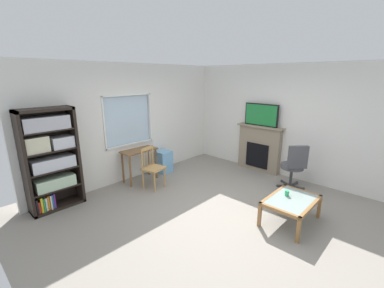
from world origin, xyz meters
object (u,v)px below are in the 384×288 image
at_px(desk_under_window, 139,156).
at_px(plastic_drawer_unit, 163,161).
at_px(office_chair, 294,164).
at_px(wooden_chair, 152,167).
at_px(coffee_table, 291,202).
at_px(fireplace, 259,148).
at_px(sippy_cup, 287,193).
at_px(tv, 261,115).
at_px(bookshelf, 50,157).

distance_m(desk_under_window, plastic_drawer_unit, 0.80).
bearing_deg(office_chair, desk_under_window, 125.87).
distance_m(wooden_chair, office_chair, 3.04).
height_order(desk_under_window, office_chair, office_chair).
bearing_deg(coffee_table, wooden_chair, 104.77).
bearing_deg(wooden_chair, fireplace, -24.13).
height_order(wooden_chair, plastic_drawer_unit, wooden_chair).
bearing_deg(desk_under_window, sippy_cup, -76.52).
height_order(fireplace, tv, tv).
height_order(fireplace, coffee_table, fireplace).
height_order(wooden_chair, tv, tv).
bearing_deg(fireplace, coffee_table, -138.54).
relative_size(tv, office_chair, 0.88).
distance_m(desk_under_window, office_chair, 3.42).
relative_size(fireplace, tv, 1.37).
xyz_separation_m(wooden_chair, fireplace, (2.55, -1.14, 0.13)).
xyz_separation_m(wooden_chair, tv, (2.53, -1.14, 0.99)).
bearing_deg(coffee_table, office_chair, 20.95).
distance_m(desk_under_window, fireplace, 3.01).
bearing_deg(plastic_drawer_unit, coffee_table, -90.73).
xyz_separation_m(wooden_chair, coffee_table, (0.73, -2.76, -0.10)).
relative_size(fireplace, sippy_cup, 13.36).
relative_size(plastic_drawer_unit, office_chair, 0.55).
bearing_deg(wooden_chair, sippy_cup, -73.32).
distance_m(fireplace, office_chair, 1.23).
bearing_deg(tv, plastic_drawer_unit, 135.95).
height_order(wooden_chair, fireplace, fireplace).
relative_size(bookshelf, fireplace, 1.54).
relative_size(wooden_chair, fireplace, 0.75).
distance_m(office_chair, sippy_cup, 1.31).
height_order(plastic_drawer_unit, tv, tv).
relative_size(bookshelf, plastic_drawer_unit, 3.34).
bearing_deg(sippy_cup, plastic_drawer_unit, 90.42).
distance_m(bookshelf, coffee_table, 4.25).
distance_m(bookshelf, wooden_chair, 1.95).
relative_size(fireplace, coffee_table, 1.24).
distance_m(desk_under_window, sippy_cup, 3.25).
xyz_separation_m(wooden_chair, plastic_drawer_unit, (0.77, 0.56, -0.19)).
relative_size(tv, sippy_cup, 9.72).
relative_size(desk_under_window, plastic_drawer_unit, 1.47).
relative_size(bookshelf, wooden_chair, 2.06).
bearing_deg(wooden_chair, office_chair, -47.89).
bearing_deg(plastic_drawer_unit, bookshelf, 178.71).
distance_m(wooden_chair, plastic_drawer_unit, 0.97).
relative_size(bookshelf, coffee_table, 1.91).
xyz_separation_m(desk_under_window, tv, (2.50, -1.66, 0.85)).
height_order(plastic_drawer_unit, fireplace, fireplace).
xyz_separation_m(fireplace, sippy_cup, (-1.76, -1.50, -0.13)).
height_order(plastic_drawer_unit, coffee_table, plastic_drawer_unit).
distance_m(bookshelf, plastic_drawer_unit, 2.64).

